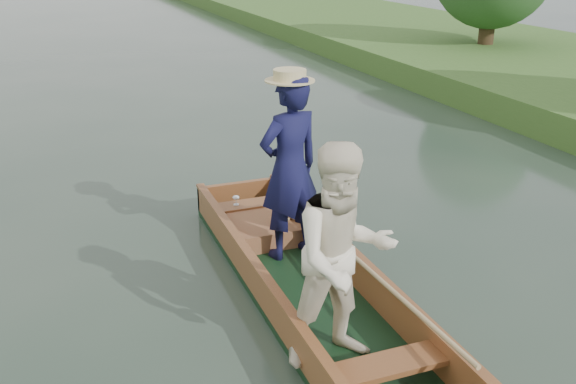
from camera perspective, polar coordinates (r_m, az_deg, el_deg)
name	(u,v)px	position (r m, az deg, el deg)	size (l,w,h in m)	color
ground	(309,299)	(6.62, 1.88, -9.47)	(120.00, 120.00, 0.00)	#283D30
punt	(312,236)	(6.13, 2.16, -3.93)	(1.20, 5.00, 2.16)	black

